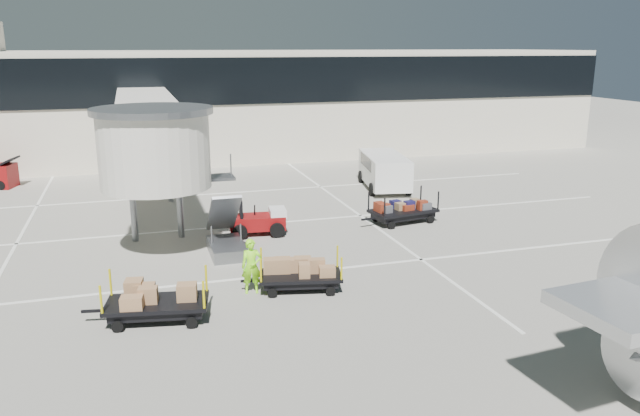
{
  "coord_description": "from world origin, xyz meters",
  "views": [
    {
      "loc": [
        -4.85,
        -19.62,
        8.4
      ],
      "look_at": [
        2.27,
        3.79,
        2.0
      ],
      "focal_mm": 35.0,
      "sensor_mm": 36.0,
      "label": 1
    }
  ],
  "objects_px": {
    "suitcase_cart": "(404,211)",
    "box_cart_near": "(296,275)",
    "baggage_tug": "(259,221)",
    "box_cart_far": "(159,304)",
    "minivan": "(384,168)",
    "ground_worker": "(252,266)"
  },
  "relations": [
    {
      "from": "baggage_tug",
      "to": "minivan",
      "type": "bearing_deg",
      "value": 44.66
    },
    {
      "from": "baggage_tug",
      "to": "box_cart_near",
      "type": "distance_m",
      "value": 7.03
    },
    {
      "from": "suitcase_cart",
      "to": "baggage_tug",
      "type": "bearing_deg",
      "value": 169.28
    },
    {
      "from": "ground_worker",
      "to": "box_cart_far",
      "type": "bearing_deg",
      "value": -148.34
    },
    {
      "from": "box_cart_near",
      "to": "minivan",
      "type": "distance_m",
      "value": 16.96
    },
    {
      "from": "box_cart_far",
      "to": "ground_worker",
      "type": "relative_size",
      "value": 2.03
    },
    {
      "from": "suitcase_cart",
      "to": "box_cart_near",
      "type": "xyz_separation_m",
      "value": [
        -7.28,
        -6.91,
        -0.02
      ]
    },
    {
      "from": "box_cart_near",
      "to": "suitcase_cart",
      "type": "bearing_deg",
      "value": 55.69
    },
    {
      "from": "baggage_tug",
      "to": "box_cart_far",
      "type": "xyz_separation_m",
      "value": [
        -4.84,
        -8.25,
        -0.05
      ]
    },
    {
      "from": "box_cart_far",
      "to": "minivan",
      "type": "height_order",
      "value": "minivan"
    },
    {
      "from": "baggage_tug",
      "to": "box_cart_far",
      "type": "relative_size",
      "value": 0.67
    },
    {
      "from": "baggage_tug",
      "to": "minivan",
      "type": "xyz_separation_m",
      "value": [
        9.13,
        7.19,
        0.62
      ]
    },
    {
      "from": "minivan",
      "to": "box_cart_near",
      "type": "bearing_deg",
      "value": -112.53
    },
    {
      "from": "baggage_tug",
      "to": "box_cart_near",
      "type": "bearing_deg",
      "value": -84.24
    },
    {
      "from": "ground_worker",
      "to": "minivan",
      "type": "bearing_deg",
      "value": 60.04
    },
    {
      "from": "baggage_tug",
      "to": "suitcase_cart",
      "type": "distance_m",
      "value": 7.19
    },
    {
      "from": "baggage_tug",
      "to": "box_cart_near",
      "type": "xyz_separation_m",
      "value": [
        -0.09,
        -7.03,
        -0.06
      ]
    },
    {
      "from": "box_cart_far",
      "to": "minivan",
      "type": "xyz_separation_m",
      "value": [
        13.97,
        15.44,
        0.68
      ]
    },
    {
      "from": "suitcase_cart",
      "to": "box_cart_near",
      "type": "distance_m",
      "value": 10.03
    },
    {
      "from": "baggage_tug",
      "to": "suitcase_cart",
      "type": "height_order",
      "value": "baggage_tug"
    },
    {
      "from": "suitcase_cart",
      "to": "box_cart_near",
      "type": "bearing_deg",
      "value": -146.21
    },
    {
      "from": "suitcase_cart",
      "to": "minivan",
      "type": "distance_m",
      "value": 7.59
    }
  ]
}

